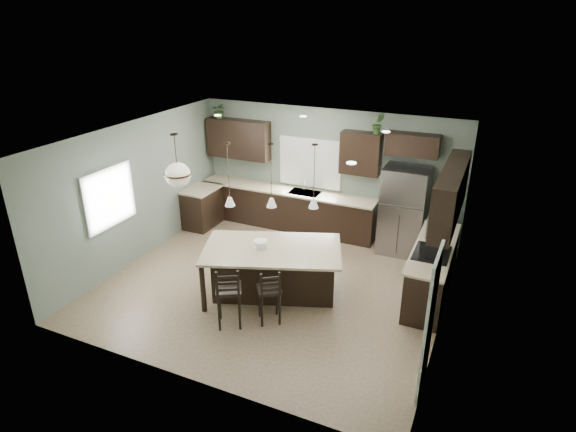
{
  "coord_description": "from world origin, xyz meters",
  "views": [
    {
      "loc": [
        3.42,
        -6.98,
        4.75
      ],
      "look_at": [
        0.1,
        0.4,
        1.25
      ],
      "focal_mm": 30.0,
      "sensor_mm": 36.0,
      "label": 1
    }
  ],
  "objects_px": {
    "plant_back_left": "(220,110)",
    "kitchen_island": "(273,271)",
    "bar_stool_left": "(229,295)",
    "bar_stool_center": "(269,295)",
    "serving_dish": "(261,244)",
    "refrigerator": "(403,211)"
  },
  "relations": [
    {
      "from": "kitchen_island",
      "to": "bar_stool_center",
      "type": "height_order",
      "value": "bar_stool_center"
    },
    {
      "from": "refrigerator",
      "to": "plant_back_left",
      "type": "bearing_deg",
      "value": 176.85
    },
    {
      "from": "plant_back_left",
      "to": "bar_stool_left",
      "type": "bearing_deg",
      "value": -57.98
    },
    {
      "from": "kitchen_island",
      "to": "plant_back_left",
      "type": "xyz_separation_m",
      "value": [
        -2.72,
        2.86,
        2.12
      ]
    },
    {
      "from": "refrigerator",
      "to": "plant_back_left",
      "type": "relative_size",
      "value": 5.1
    },
    {
      "from": "kitchen_island",
      "to": "bar_stool_center",
      "type": "bearing_deg",
      "value": -88.38
    },
    {
      "from": "serving_dish",
      "to": "refrigerator",
      "type": "bearing_deg",
      "value": 54.53
    },
    {
      "from": "kitchen_island",
      "to": "bar_stool_left",
      "type": "xyz_separation_m",
      "value": [
        -0.24,
        -1.1,
        0.08
      ]
    },
    {
      "from": "refrigerator",
      "to": "bar_stool_center",
      "type": "height_order",
      "value": "refrigerator"
    },
    {
      "from": "bar_stool_left",
      "to": "bar_stool_center",
      "type": "xyz_separation_m",
      "value": [
        0.55,
        0.35,
        -0.05
      ]
    },
    {
      "from": "refrigerator",
      "to": "kitchen_island",
      "type": "relative_size",
      "value": 0.78
    },
    {
      "from": "kitchen_island",
      "to": "serving_dish",
      "type": "bearing_deg",
      "value": 180.0
    },
    {
      "from": "bar_stool_left",
      "to": "plant_back_left",
      "type": "bearing_deg",
      "value": 92.13
    },
    {
      "from": "refrigerator",
      "to": "bar_stool_left",
      "type": "xyz_separation_m",
      "value": [
        -1.97,
        -3.72,
        -0.38
      ]
    },
    {
      "from": "refrigerator",
      "to": "serving_dish",
      "type": "bearing_deg",
      "value": -125.47
    },
    {
      "from": "kitchen_island",
      "to": "refrigerator",
      "type": "bearing_deg",
      "value": 36.03
    },
    {
      "from": "bar_stool_center",
      "to": "plant_back_left",
      "type": "distance_m",
      "value": 5.15
    },
    {
      "from": "kitchen_island",
      "to": "plant_back_left",
      "type": "height_order",
      "value": "plant_back_left"
    },
    {
      "from": "plant_back_left",
      "to": "kitchen_island",
      "type": "bearing_deg",
      "value": -46.49
    },
    {
      "from": "bar_stool_left",
      "to": "bar_stool_center",
      "type": "bearing_deg",
      "value": 2.58
    },
    {
      "from": "serving_dish",
      "to": "bar_stool_center",
      "type": "bearing_deg",
      "value": -54.08
    },
    {
      "from": "refrigerator",
      "to": "serving_dish",
      "type": "distance_m",
      "value": 3.3
    }
  ]
}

